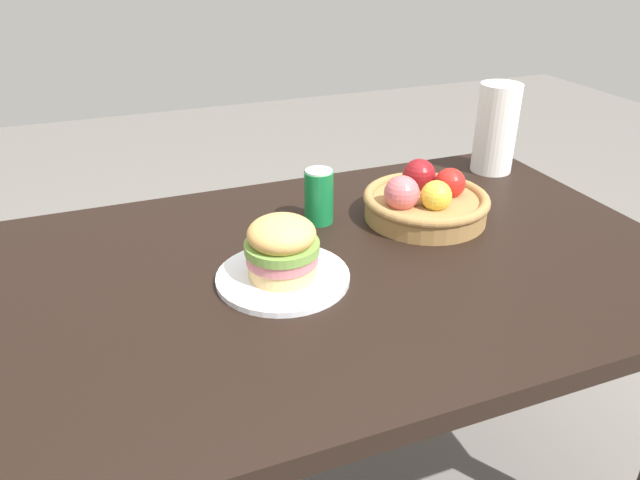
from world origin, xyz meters
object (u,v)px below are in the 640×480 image
(plate, at_px, (283,277))
(soda_can, at_px, (319,196))
(paper_towel_roll, at_px, (496,128))
(sandwich, at_px, (282,247))
(fruit_basket, at_px, (425,201))

(plate, relative_size, soda_can, 2.04)
(paper_towel_roll, bearing_deg, sandwich, -154.44)
(fruit_basket, distance_m, paper_towel_roll, 0.39)
(fruit_basket, bearing_deg, sandwich, -159.80)
(soda_can, relative_size, fruit_basket, 0.43)
(fruit_basket, height_order, paper_towel_roll, paper_towel_roll)
(soda_can, distance_m, fruit_basket, 0.25)
(paper_towel_roll, bearing_deg, fruit_basket, -148.59)
(sandwich, xyz_separation_m, fruit_basket, (0.39, 0.14, -0.03))
(soda_can, bearing_deg, sandwich, -126.21)
(soda_can, relative_size, paper_towel_roll, 0.53)
(sandwich, bearing_deg, plate, 0.00)
(fruit_basket, bearing_deg, plate, -159.80)
(soda_can, xyz_separation_m, fruit_basket, (0.24, -0.07, -0.02))
(plate, xyz_separation_m, fruit_basket, (0.39, 0.14, 0.04))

